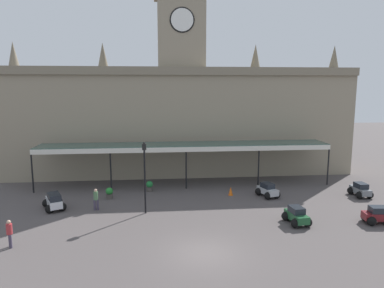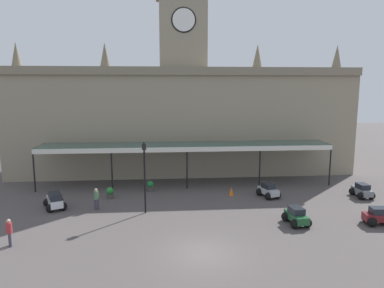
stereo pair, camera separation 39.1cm
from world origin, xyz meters
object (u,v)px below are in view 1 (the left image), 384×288
(car_silver_sedan, at_px, (268,191))
(car_grey_sedan, at_px, (360,191))
(planter_forecourt_centre, at_px, (109,193))
(pedestrian_crossing_forecourt, at_px, (10,233))
(planter_by_canopy, at_px, (150,186))
(car_white_estate, at_px, (54,202))
(car_green_sedan, at_px, (297,217))
(pedestrian_beside_cars, at_px, (96,199))
(victorian_lamppost, at_px, (145,170))
(traffic_cone, at_px, (231,191))
(car_maroon_sedan, at_px, (378,216))

(car_silver_sedan, height_order, car_grey_sedan, same)
(planter_forecourt_centre, bearing_deg, car_silver_sedan, -3.06)
(pedestrian_crossing_forecourt, xyz_separation_m, planter_by_canopy, (7.86, 10.54, -0.42))
(car_white_estate, xyz_separation_m, planter_forecourt_centre, (3.88, 2.21, -0.07))
(car_silver_sedan, xyz_separation_m, planter_by_canopy, (-10.12, 2.53, -0.01))
(car_silver_sedan, height_order, car_green_sedan, same)
(pedestrian_beside_cars, distance_m, victorian_lamppost, 4.59)
(traffic_cone, xyz_separation_m, planter_forecourt_centre, (-10.36, 0.03, 0.12))
(car_maroon_sedan, bearing_deg, victorian_lamppost, 167.55)
(pedestrian_crossing_forecourt, bearing_deg, planter_by_canopy, 53.27)
(pedestrian_beside_cars, relative_size, planter_forecourt_centre, 1.74)
(pedestrian_beside_cars, distance_m, planter_by_canopy, 6.02)
(car_grey_sedan, bearing_deg, victorian_lamppost, -172.68)
(car_green_sedan, xyz_separation_m, victorian_lamppost, (-10.41, 3.06, 2.81))
(car_white_estate, relative_size, car_maroon_sedan, 1.13)
(pedestrian_beside_cars, relative_size, victorian_lamppost, 0.31)
(pedestrian_crossing_forecourt, bearing_deg, car_grey_sedan, 15.74)
(car_green_sedan, bearing_deg, traffic_cone, 115.18)
(car_grey_sedan, relative_size, traffic_cone, 2.76)
(victorian_lamppost, distance_m, planter_by_canopy, 6.24)
(planter_by_canopy, bearing_deg, car_maroon_sedan, -29.86)
(pedestrian_beside_cars, distance_m, planter_forecourt_centre, 2.81)
(car_white_estate, bearing_deg, car_green_sedan, -14.77)
(car_grey_sedan, height_order, pedestrian_crossing_forecourt, pedestrian_crossing_forecourt)
(car_maroon_sedan, height_order, planter_forecourt_centre, car_maroon_sedan)
(car_white_estate, height_order, planter_by_canopy, car_white_estate)
(car_silver_sedan, height_order, pedestrian_crossing_forecourt, pedestrian_crossing_forecourt)
(car_maroon_sedan, distance_m, planter_by_canopy, 18.30)
(car_white_estate, relative_size, victorian_lamppost, 0.45)
(victorian_lamppost, distance_m, planter_forecourt_centre, 5.65)
(car_maroon_sedan, relative_size, victorian_lamppost, 0.40)
(planter_forecourt_centre, xyz_separation_m, planter_by_canopy, (3.32, 1.81, 0.00))
(car_maroon_sedan, xyz_separation_m, pedestrian_beside_cars, (-19.82, 4.59, 0.41))
(car_grey_sedan, bearing_deg, planter_forecourt_centre, 176.23)
(car_green_sedan, xyz_separation_m, planter_by_canopy, (-10.24, 8.62, -0.01))
(car_green_sedan, xyz_separation_m, pedestrian_beside_cars, (-14.18, 4.10, 0.41))
(planter_by_canopy, bearing_deg, pedestrian_beside_cars, -131.13)
(car_green_sedan, height_order, victorian_lamppost, victorian_lamppost)
(car_green_sedan, distance_m, traffic_cone, 7.49)
(car_grey_sedan, distance_m, victorian_lamppost, 18.62)
(car_white_estate, relative_size, traffic_cone, 3.25)
(car_maroon_sedan, distance_m, traffic_cone, 11.43)
(car_maroon_sedan, bearing_deg, planter_by_canopy, 150.14)
(pedestrian_beside_cars, xyz_separation_m, traffic_cone, (11.00, 2.68, -0.54))
(car_silver_sedan, relative_size, car_maroon_sedan, 1.04)
(car_green_sedan, distance_m, victorian_lamppost, 11.21)
(car_green_sedan, distance_m, planter_by_canopy, 13.38)
(pedestrian_crossing_forecourt, distance_m, planter_by_canopy, 13.15)
(car_green_sedan, distance_m, pedestrian_crossing_forecourt, 18.20)
(car_silver_sedan, xyz_separation_m, pedestrian_beside_cars, (-14.07, -1.99, 0.41))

